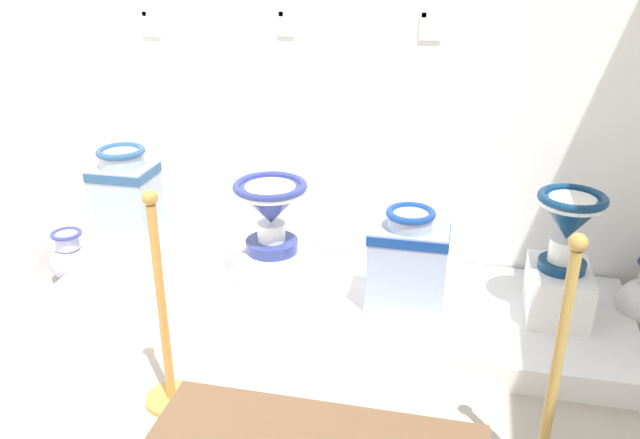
{
  "coord_description": "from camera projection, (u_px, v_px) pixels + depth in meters",
  "views": [
    {
      "loc": [
        2.41,
        -0.97,
        1.93
      ],
      "look_at": [
        1.72,
        2.09,
        0.56
      ],
      "focal_mm": 37.23,
      "sensor_mm": 36.0,
      "label": 1
    }
  ],
  "objects": [
    {
      "name": "plinth_block_central_ornate",
      "position": [
        406.0,
        301.0,
        3.43
      ],
      "size": [
        0.39,
        0.31,
        0.06
      ],
      "primitive_type": "cube",
      "color": "white",
      "rests_on": "display_platform"
    },
    {
      "name": "antique_toilet_leftmost",
      "position": [
        569.0,
        220.0,
        3.17
      ],
      "size": [
        0.33,
        0.33,
        0.4
      ],
      "color": "navy",
      "rests_on": "plinth_block_leftmost"
    },
    {
      "name": "decorative_vase_corner",
      "position": [
        70.0,
        259.0,
        3.91
      ],
      "size": [
        0.24,
        0.24,
        0.32
      ],
      "color": "#373C98",
      "rests_on": "ground_plane"
    },
    {
      "name": "display_platform",
      "position": [
        334.0,
        303.0,
        3.6
      ],
      "size": [
        3.06,
        0.99,
        0.14
      ],
      "primitive_type": "cube",
      "color": "white",
      "rests_on": "ground_plane"
    },
    {
      "name": "plinth_block_rightmost",
      "position": [
        272.0,
        265.0,
        3.68
      ],
      "size": [
        0.31,
        0.35,
        0.18
      ],
      "primitive_type": "cube",
      "color": "white",
      "rests_on": "display_platform"
    },
    {
      "name": "antique_toilet_central_ornate",
      "position": [
        408.0,
        255.0,
        3.32
      ],
      "size": [
        0.4,
        0.26,
        0.48
      ],
      "color": "#A1B2D4",
      "rests_on": "plinth_block_central_ornate"
    },
    {
      "name": "info_placard_third",
      "position": [
        431.0,
        25.0,
        3.42
      ],
      "size": [
        0.12,
        0.01,
        0.16
      ],
      "color": "white"
    },
    {
      "name": "antique_toilet_tall_cobalt",
      "position": [
        125.0,
        188.0,
        3.62
      ],
      "size": [
        0.32,
        0.27,
        0.47
      ],
      "color": "#A9BACD",
      "rests_on": "plinth_block_tall_cobalt"
    },
    {
      "name": "plinth_block_tall_cobalt",
      "position": [
        133.0,
        249.0,
        3.77
      ],
      "size": [
        0.4,
        0.33,
        0.26
      ],
      "primitive_type": "cube",
      "color": "white",
      "rests_on": "display_platform"
    },
    {
      "name": "stanchion_post_near_left",
      "position": [
        166.0,
        340.0,
        2.83
      ],
      "size": [
        0.23,
        0.23,
        1.01
      ],
      "color": "gold",
      "rests_on": "ground_plane"
    },
    {
      "name": "plinth_block_leftmost",
      "position": [
        557.0,
        291.0,
        3.33
      ],
      "size": [
        0.3,
        0.4,
        0.26
      ],
      "primitive_type": "cube",
      "color": "white",
      "rests_on": "display_platform"
    },
    {
      "name": "info_placard_first",
      "position": [
        151.0,
        22.0,
        3.74
      ],
      "size": [
        0.11,
        0.01,
        0.15
      ],
      "color": "white"
    },
    {
      "name": "antique_toilet_rightmost",
      "position": [
        271.0,
        206.0,
        3.54
      ],
      "size": [
        0.4,
        0.4,
        0.4
      ],
      "color": "navy",
      "rests_on": "plinth_block_rightmost"
    },
    {
      "name": "stanchion_post_near_right",
      "position": [
        549.0,
        411.0,
        2.42
      ],
      "size": [
        0.25,
        0.25,
        1.03
      ],
      "color": "#B88F43",
      "rests_on": "ground_plane"
    },
    {
      "name": "info_placard_second",
      "position": [
        286.0,
        22.0,
        3.58
      ],
      "size": [
        0.1,
        0.01,
        0.14
      ],
      "color": "white"
    },
    {
      "name": "wall_back",
      "position": [
        358.0,
        2.0,
        3.49
      ],
      "size": [
        3.8,
        0.06,
        3.16
      ],
      "primitive_type": "cube",
      "color": "white",
      "rests_on": "ground_plane"
    }
  ]
}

